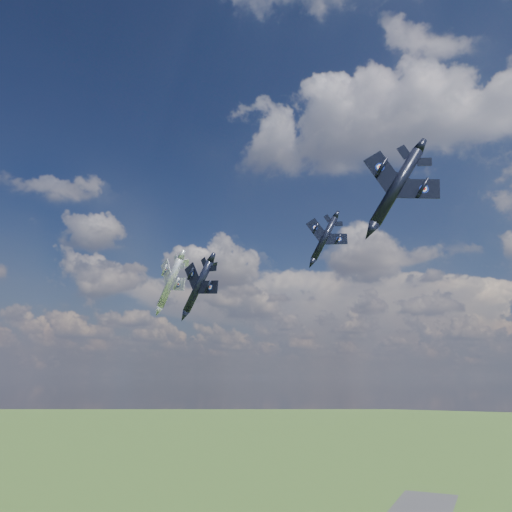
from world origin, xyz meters
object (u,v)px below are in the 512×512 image
at_px(jet_lead_navy, 198,286).
at_px(jet_left_silver, 170,283).
at_px(jet_high_navy, 324,238).
at_px(jet_right_navy, 396,187).

distance_m(jet_lead_navy, jet_left_silver, 15.33).
distance_m(jet_high_navy, jet_left_silver, 35.36).
bearing_deg(jet_high_navy, jet_right_navy, -82.68).
height_order(jet_lead_navy, jet_left_silver, jet_left_silver).
distance_m(jet_lead_navy, jet_high_navy, 25.71).
relative_size(jet_right_navy, jet_high_navy, 1.12).
bearing_deg(jet_lead_navy, jet_right_navy, -17.05).
bearing_deg(jet_left_silver, jet_right_navy, -8.41).
bearing_deg(jet_right_navy, jet_high_navy, 103.45).
height_order(jet_lead_navy, jet_high_navy, jet_high_navy).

